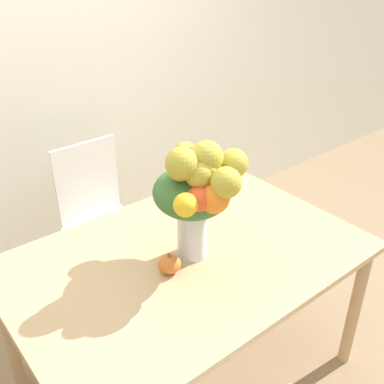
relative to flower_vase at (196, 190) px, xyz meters
name	(u,v)px	position (x,y,z in m)	size (l,w,h in m)	color
ground_plane	(188,372)	(-0.02, 0.04, -1.09)	(12.00, 12.00, 0.00)	#8E7556
wall_back	(46,64)	(-0.02, 1.33, 0.26)	(8.00, 0.06, 2.70)	silver
dining_table	(187,269)	(-0.02, 0.04, -0.42)	(1.53, 1.03, 0.76)	tan
flower_vase	(196,190)	(0.00, 0.00, 0.00)	(0.40, 0.43, 0.55)	silver
pumpkin	(169,264)	(-0.15, -0.01, -0.29)	(0.10, 0.10, 0.09)	orange
dining_chair_near_window	(102,221)	(0.00, 0.88, -0.59)	(0.43, 0.43, 0.97)	white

